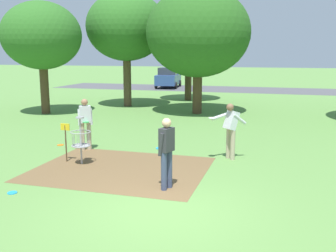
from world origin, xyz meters
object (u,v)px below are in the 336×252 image
at_px(disc_golf_basket, 79,138).
at_px(player_foreground_watching, 85,121).
at_px(tree_mid_right, 189,39).
at_px(frisbee_by_tee, 165,150).
at_px(tree_mid_left, 198,33).
at_px(frisbee_near_basket, 60,145).
at_px(player_waiting_left, 231,127).
at_px(tree_mid_center, 126,27).
at_px(parked_car_leftmost, 168,78).
at_px(frisbee_mid_grass, 12,193).
at_px(player_throwing, 167,149).
at_px(tree_far_left, 42,36).

xyz_separation_m(disc_golf_basket, player_foreground_watching, (-0.61, 1.54, 0.21)).
distance_m(player_foreground_watching, tree_mid_right, 14.72).
distance_m(disc_golf_basket, frisbee_by_tee, 2.99).
bearing_deg(tree_mid_left, frisbee_near_basket, -109.90).
xyz_separation_m(player_waiting_left, frisbee_near_basket, (-5.93, 0.14, -0.98)).
bearing_deg(tree_mid_center, parked_car_leftmost, 95.17).
bearing_deg(tree_mid_left, player_foreground_watching, -102.14).
bearing_deg(frisbee_mid_grass, player_throwing, 20.96).
xyz_separation_m(tree_mid_center, parked_car_leftmost, (-1.17, 12.89, -3.74)).
xyz_separation_m(player_waiting_left, tree_far_left, (-10.58, 6.35, 3.04)).
bearing_deg(frisbee_near_basket, parked_car_leftmost, 96.76).
xyz_separation_m(player_waiting_left, parked_car_leftmost, (-8.66, 23.17, -0.06)).
bearing_deg(player_waiting_left, tree_mid_left, 108.32).
bearing_deg(tree_mid_right, tree_mid_center, -125.66).
relative_size(frisbee_by_tee, tree_far_left, 0.04).
relative_size(frisbee_near_basket, frisbee_by_tee, 0.92).
xyz_separation_m(player_throwing, frisbee_by_tee, (-1.09, 3.49, -0.96)).
bearing_deg(disc_golf_basket, frisbee_mid_grass, -96.62).
bearing_deg(disc_golf_basket, tree_mid_right, 91.90).
height_order(tree_mid_left, tree_far_left, tree_mid_left).
height_order(frisbee_near_basket, frisbee_mid_grass, same).
distance_m(frisbee_mid_grass, tree_mid_center, 15.66).
bearing_deg(player_foreground_watching, tree_far_left, 131.75).
height_order(frisbee_by_tee, parked_car_leftmost, parked_car_leftmost).
bearing_deg(player_waiting_left, tree_mid_center, 126.08).
distance_m(tree_mid_center, tree_far_left, 5.04).
bearing_deg(tree_far_left, parked_car_leftmost, 83.47).
xyz_separation_m(frisbee_near_basket, frisbee_by_tee, (3.73, 0.28, 0.00)).
xyz_separation_m(player_foreground_watching, parked_car_leftmost, (-3.91, 23.35, -0.05)).
xyz_separation_m(frisbee_near_basket, tree_far_left, (-4.65, 6.21, 4.02)).
bearing_deg(frisbee_mid_grass, player_waiting_left, 44.41).
bearing_deg(tree_far_left, frisbee_by_tee, -35.28).
distance_m(tree_far_left, parked_car_leftmost, 17.21).
xyz_separation_m(frisbee_by_tee, tree_mid_right, (-2.47, 13.80, 4.04)).
xyz_separation_m(player_foreground_watching, player_waiting_left, (4.75, 0.18, 0.02)).
height_order(frisbee_near_basket, tree_mid_left, tree_mid_left).
relative_size(player_waiting_left, frisbee_near_basket, 7.46).
relative_size(disc_golf_basket, player_waiting_left, 0.81).
bearing_deg(parked_car_leftmost, player_waiting_left, -69.51).
bearing_deg(parked_car_leftmost, tree_mid_left, -68.25).
height_order(disc_golf_basket, tree_mid_center, tree_mid_center).
bearing_deg(player_foreground_watching, tree_mid_right, 89.67).
bearing_deg(player_waiting_left, player_throwing, -109.73).
distance_m(player_waiting_left, frisbee_near_basket, 6.01).
relative_size(frisbee_near_basket, tree_mid_center, 0.03).
bearing_deg(frisbee_near_basket, disc_golf_basket, -46.22).
bearing_deg(disc_golf_basket, tree_mid_left, 82.93).
distance_m(player_throwing, tree_far_left, 13.72).
bearing_deg(tree_mid_center, frisbee_near_basket, -81.25).
xyz_separation_m(player_foreground_watching, tree_far_left, (-5.83, 6.53, 3.06)).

